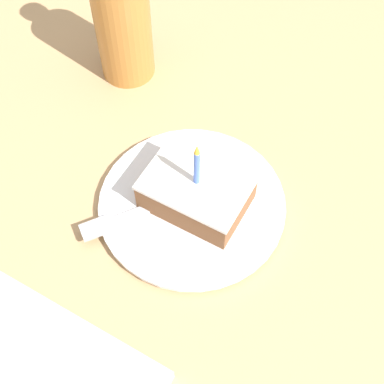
# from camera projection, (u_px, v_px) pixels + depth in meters

# --- Properties ---
(ground_plane) EXTENTS (2.40, 2.40, 0.04)m
(ground_plane) POSITION_uv_depth(u_px,v_px,m) (193.00, 196.00, 0.74)
(ground_plane) COLOR tan
(ground_plane) RESTS_ON ground
(plate) EXTENTS (0.24, 0.24, 0.02)m
(plate) POSITION_uv_depth(u_px,v_px,m) (192.00, 204.00, 0.70)
(plate) COLOR silver
(plate) RESTS_ON ground_plane
(cake_slice) EXTENTS (0.09, 0.13, 0.12)m
(cake_slice) POSITION_uv_depth(u_px,v_px,m) (196.00, 191.00, 0.67)
(cake_slice) COLOR brown
(cake_slice) RESTS_ON plate
(fork) EXTENTS (0.16, 0.12, 0.00)m
(fork) POSITION_uv_depth(u_px,v_px,m) (139.00, 212.00, 0.68)
(fork) COLOR #B2B2B7
(fork) RESTS_ON plate
(bottle) EXTENTS (0.08, 0.08, 0.24)m
(bottle) POSITION_uv_depth(u_px,v_px,m) (122.00, 19.00, 0.76)
(bottle) COLOR #B27233
(bottle) RESTS_ON ground_plane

